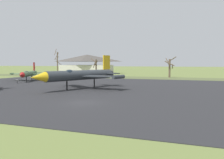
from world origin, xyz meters
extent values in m
plane|color=olive|center=(0.00, 0.00, 0.00)|extent=(600.00, 600.00, 0.00)
cube|color=#28282B|center=(0.00, 15.85, 0.03)|extent=(85.73, 52.84, 0.05)
cube|color=#566037|center=(0.00, 48.27, 0.03)|extent=(145.73, 12.00, 0.06)
cylinder|color=#4C6B47|center=(-28.30, 25.47, 1.88)|extent=(5.88, 10.92, 1.31)
cone|color=#B21E1E|center=(-25.69, 19.68, 1.88)|extent=(1.64, 1.70, 1.21)
cylinder|color=black|center=(-30.74, 30.90, 1.88)|extent=(1.14, 1.04, 0.92)
ellipsoid|color=#19232D|center=(-27.18, 23.00, 2.24)|extent=(0.85, 1.60, 0.80)
cube|color=#4C6B47|center=(-31.47, 25.64, 1.78)|extent=(4.73, 3.19, 0.12)
cube|color=#4C6B47|center=(-26.32, 27.96, 1.78)|extent=(4.14, 4.92, 0.12)
cylinder|color=#4C6B47|center=(-33.78, 25.48, 1.78)|extent=(1.31, 2.12, 0.49)
cylinder|color=#4C6B47|center=(-24.68, 29.59, 1.78)|extent=(1.31, 2.12, 0.49)
cube|color=#B21E1E|center=(-30.45, 30.24, 3.65)|extent=(0.68, 1.26, 2.23)
cube|color=#4C6B47|center=(-31.36, 29.66, 1.98)|extent=(1.97, 1.78, 0.12)
cube|color=#4C6B47|center=(-29.41, 30.54, 1.98)|extent=(1.97, 1.78, 0.12)
cylinder|color=black|center=(-27.27, 23.18, 0.61)|extent=(0.18, 0.18, 1.23)
cylinder|color=black|center=(-29.32, 27.75, 0.61)|extent=(0.18, 0.18, 1.23)
cylinder|color=black|center=(-25.30, 17.88, 0.34)|extent=(0.08, 0.08, 0.68)
cube|color=white|center=(-25.30, 17.88, 0.83)|extent=(0.55, 0.35, 0.28)
cylinder|color=#33383D|center=(-7.18, 13.38, 2.46)|extent=(6.55, 14.62, 1.72)
cone|color=yellow|center=(-10.06, 5.16, 2.46)|extent=(2.33, 2.91, 1.58)
cylinder|color=black|center=(-4.61, 20.73, 2.46)|extent=(1.45, 1.29, 1.20)
ellipsoid|color=#19232D|center=(-8.08, 10.81, 2.94)|extent=(1.17, 2.21, 1.10)
cube|color=#33383D|center=(-10.53, 15.73, 2.33)|extent=(6.35, 5.74, 0.16)
cube|color=#33383D|center=(-3.10, 13.12, 2.33)|extent=(6.16, 2.50, 0.16)
cylinder|color=#33383D|center=(-13.25, 17.24, 2.33)|extent=(1.51, 2.81, 0.64)
cylinder|color=#33383D|center=(-0.03, 12.61, 2.33)|extent=(1.51, 2.81, 0.64)
cube|color=yellow|center=(-4.94, 19.78, 4.70)|extent=(0.82, 1.86, 2.76)
cube|color=#33383D|center=(-6.46, 20.17, 2.59)|extent=(2.84, 2.32, 0.16)
cube|color=#33383D|center=(-3.51, 19.14, 2.59)|extent=(2.84, 2.32, 0.16)
cylinder|color=black|center=(-8.26, 10.29, 0.80)|extent=(0.23, 0.23, 1.60)
cylinder|color=black|center=(-6.10, 16.48, 0.80)|extent=(0.23, 0.23, 1.60)
cylinder|color=brown|center=(-36.35, 50.82, 4.31)|extent=(0.38, 0.38, 8.62)
cylinder|color=brown|center=(-37.08, 50.74, 8.57)|extent=(0.35, 1.62, 2.34)
cylinder|color=brown|center=(-35.50, 50.27, 4.69)|extent=(1.29, 1.86, 1.52)
cylinder|color=brown|center=(-36.93, 51.35, 7.17)|extent=(1.30, 1.40, 2.70)
cylinder|color=brown|center=(-36.68, 51.28, 6.40)|extent=(1.11, 0.86, 1.26)
cylinder|color=brown|center=(-22.28, 53.64, 2.94)|extent=(0.51, 0.51, 5.88)
cylinder|color=brown|center=(-22.91, 52.60, 5.52)|extent=(2.31, 1.54, 1.48)
cylinder|color=brown|center=(-22.48, 54.25, 4.64)|extent=(1.43, 0.64, 1.90)
cylinder|color=brown|center=(-22.98, 53.70, 3.98)|extent=(0.43, 1.66, 2.11)
cylinder|color=brown|center=(3.29, 52.97, 2.90)|extent=(0.60, 0.60, 5.80)
cylinder|color=brown|center=(2.72, 52.40, 5.01)|extent=(1.46, 1.47, 2.31)
cylinder|color=brown|center=(3.45, 51.53, 4.44)|extent=(3.04, 0.63, 1.66)
cylinder|color=brown|center=(4.13, 53.03, 3.58)|extent=(0.37, 1.85, 1.50)
cylinder|color=brown|center=(3.89, 54.25, 5.77)|extent=(2.78, 1.51, 1.76)
cube|color=beige|center=(-35.65, 73.78, 1.85)|extent=(23.60, 16.10, 3.70)
pyramid|color=#4C4742|center=(-35.65, 73.78, 6.83)|extent=(24.78, 16.90, 3.13)
camera|label=1|loc=(12.51, -24.40, 4.56)|focal=38.64mm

